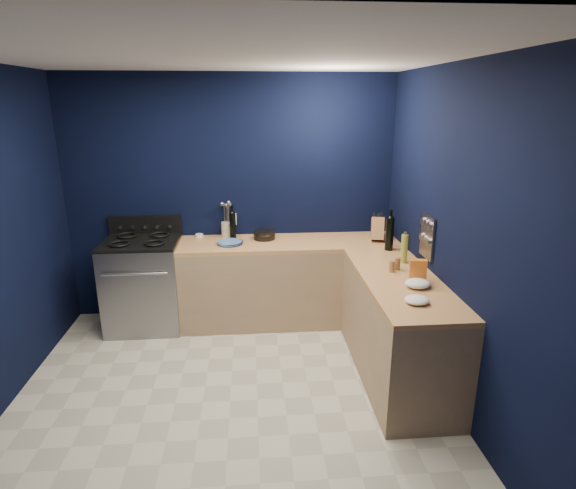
{
  "coord_description": "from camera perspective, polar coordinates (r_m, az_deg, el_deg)",
  "views": [
    {
      "loc": [
        0.2,
        -3.27,
        2.32
      ],
      "look_at": [
        0.55,
        1.0,
        1.0
      ],
      "focal_mm": 29.24,
      "sensor_mm": 36.0,
      "label": 1
    }
  ],
  "objects": [
    {
      "name": "cooktop",
      "position": [
        5.02,
        -17.51,
        0.29
      ],
      "size": [
        0.76,
        0.66,
        0.03
      ],
      "primitive_type": "cube",
      "color": "black",
      "rests_on": "gas_range"
    },
    {
      "name": "wine_bottle_back",
      "position": [
        5.03,
        -6.74,
        2.28
      ],
      "size": [
        0.07,
        0.07,
        0.28
      ],
      "primitive_type": "cylinder",
      "rotation": [
        0.0,
        0.0,
        0.02
      ],
      "color": "black",
      "rests_on": "top_back"
    },
    {
      "name": "lemon_basket",
      "position": [
        5.01,
        -2.89,
        1.15
      ],
      "size": [
        0.24,
        0.24,
        0.09
      ],
      "primitive_type": "cylinder",
      "rotation": [
        0.0,
        0.0,
        0.07
      ],
      "color": "black",
      "rests_on": "top_back"
    },
    {
      "name": "floor",
      "position": [
        4.02,
        -7.03,
        -18.46
      ],
      "size": [
        3.5,
        3.5,
        0.02
      ],
      "primitive_type": "cube",
      "color": "#BAB6A2",
      "rests_on": "ground"
    },
    {
      "name": "plate_stack",
      "position": [
        4.86,
        -7.1,
        0.22
      ],
      "size": [
        0.31,
        0.31,
        0.03
      ],
      "primitive_type": "cylinder",
      "rotation": [
        0.0,
        0.0,
        -0.24
      ],
      "color": "teal",
      "rests_on": "top_back"
    },
    {
      "name": "wine_bottle_right",
      "position": [
        4.71,
        12.25,
        1.24
      ],
      "size": [
        0.1,
        0.1,
        0.33
      ],
      "primitive_type": "cylinder",
      "rotation": [
        0.0,
        0.0,
        -0.26
      ],
      "color": "black",
      "rests_on": "top_right"
    },
    {
      "name": "cab_right",
      "position": [
        4.21,
        13.12,
        -10.04
      ],
      "size": [
        0.63,
        1.67,
        0.86
      ],
      "primitive_type": "cube",
      "color": "#9E7D5B",
      "rests_on": "floor"
    },
    {
      "name": "spice_jar_far",
      "position": [
        4.14,
        12.51,
        -2.61
      ],
      "size": [
        0.05,
        0.05,
        0.1
      ],
      "primitive_type": "cylinder",
      "rotation": [
        0.0,
        0.0,
        0.01
      ],
      "color": "olive",
      "rests_on": "top_right"
    },
    {
      "name": "gas_range",
      "position": [
        5.17,
        -17.04,
        -4.75
      ],
      "size": [
        0.76,
        0.66,
        0.92
      ],
      "primitive_type": "cube",
      "color": "gray",
      "rests_on": "floor"
    },
    {
      "name": "towel_front",
      "position": [
        3.85,
        15.49,
        -4.59
      ],
      "size": [
        0.24,
        0.22,
        0.07
      ],
      "primitive_type": "ellipsoid",
      "rotation": [
        0.0,
        0.0,
        0.27
      ],
      "color": "white",
      "rests_on": "top_right"
    },
    {
      "name": "ramekin",
      "position": [
        5.18,
        -10.73,
        1.09
      ],
      "size": [
        0.09,
        0.09,
        0.03
      ],
      "primitive_type": "cylinder",
      "rotation": [
        0.0,
        0.0,
        -0.05
      ],
      "color": "white",
      "rests_on": "top_back"
    },
    {
      "name": "knife_block",
      "position": [
        5.05,
        10.82,
        1.87
      ],
      "size": [
        0.19,
        0.3,
        0.29
      ],
      "primitive_type": "cube",
      "rotation": [
        -0.31,
        0.0,
        -0.23
      ],
      "color": "#966035",
      "rests_on": "top_back"
    },
    {
      "name": "crouton_bag",
      "position": [
        3.93,
        15.51,
        -3.15
      ],
      "size": [
        0.14,
        0.09,
        0.2
      ],
      "primitive_type": "cube",
      "rotation": [
        0.0,
        0.0,
        -0.22
      ],
      "color": "#C44E25",
      "rests_on": "top_right"
    },
    {
      "name": "towel_end",
      "position": [
        3.56,
        15.38,
        -6.52
      ],
      "size": [
        0.22,
        0.21,
        0.05
      ],
      "primitive_type": "ellipsoid",
      "rotation": [
        0.0,
        0.0,
        -0.33
      ],
      "color": "white",
      "rests_on": "top_right"
    },
    {
      "name": "spice_jar_near",
      "position": [
        4.21,
        13.15,
        -2.27
      ],
      "size": [
        0.06,
        0.06,
        0.11
      ],
      "primitive_type": "cylinder",
      "rotation": [
        0.0,
        0.0,
        0.12
      ],
      "color": "olive",
      "rests_on": "top_right"
    },
    {
      "name": "ceiling",
      "position": [
        3.29,
        -8.81,
        22.02
      ],
      "size": [
        3.5,
        3.5,
        0.02
      ],
      "primitive_type": "cube",
      "color": "silver",
      "rests_on": "ground"
    },
    {
      "name": "top_back",
      "position": [
        4.93,
        0.17,
        0.17
      ],
      "size": [
        2.3,
        0.63,
        0.04
      ],
      "primitive_type": "cube",
      "color": "#966137",
      "rests_on": "cab_back"
    },
    {
      "name": "wall_right",
      "position": [
        3.76,
        20.02,
        0.34
      ],
      "size": [
        0.02,
        3.5,
        2.6
      ],
      "primitive_type": "cube",
      "color": "black",
      "rests_on": "ground"
    },
    {
      "name": "spice_panel",
      "position": [
        4.27,
        16.58,
        0.92
      ],
      "size": [
        0.02,
        0.28,
        0.38
      ],
      "primitive_type": "cube",
      "color": "gray",
      "rests_on": "wall_right"
    },
    {
      "name": "wall_front",
      "position": [
        1.83,
        -10.63,
        -17.06
      ],
      "size": [
        3.5,
        0.02,
        2.6
      ],
      "primitive_type": "cube",
      "color": "black",
      "rests_on": "ground"
    },
    {
      "name": "oven_door",
      "position": [
        4.89,
        -17.78,
        -6.23
      ],
      "size": [
        0.59,
        0.02,
        0.42
      ],
      "primitive_type": "cube",
      "color": "black",
      "rests_on": "gas_range"
    },
    {
      "name": "cab_back",
      "position": [
        5.08,
        0.16,
        -4.69
      ],
      "size": [
        2.3,
        0.63,
        0.86
      ],
      "primitive_type": "cube",
      "color": "#9E7D5B",
      "rests_on": "floor"
    },
    {
      "name": "wall_back",
      "position": [
        5.13,
        -6.86,
        5.55
      ],
      "size": [
        3.5,
        0.02,
        2.6
      ],
      "primitive_type": "cube",
      "color": "black",
      "rests_on": "ground"
    },
    {
      "name": "backguard",
      "position": [
        5.27,
        -16.93,
        2.33
      ],
      "size": [
        0.76,
        0.06,
        0.2
      ],
      "primitive_type": "cube",
      "color": "black",
      "rests_on": "gas_range"
    },
    {
      "name": "wall_outlet",
      "position": [
        5.16,
        -6.78,
        3.11
      ],
      "size": [
        0.09,
        0.02,
        0.13
      ],
      "primitive_type": "cube",
      "color": "white",
      "rests_on": "wall_back"
    },
    {
      "name": "oil_bottle",
      "position": [
        4.38,
        13.95,
        -0.51
      ],
      "size": [
        0.06,
        0.06,
        0.26
      ],
      "primitive_type": "cylinder",
      "rotation": [
        0.0,
        0.0,
        0.07
      ],
      "color": "olive",
      "rests_on": "top_right"
    },
    {
      "name": "top_right",
      "position": [
        4.03,
        13.55,
        -4.32
      ],
      "size": [
        0.63,
        1.67,
        0.04
      ],
      "primitive_type": "cube",
      "color": "#966137",
      "rests_on": "cab_right"
    },
    {
      "name": "utensil_crock",
      "position": [
        5.14,
        -7.41,
        1.86
      ],
      "size": [
        0.15,
        0.15,
        0.16
      ],
      "primitive_type": "cylinder",
      "rotation": [
        0.0,
        0.0,
        -0.27
      ],
      "color": "beige",
      "rests_on": "top_back"
    }
  ]
}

